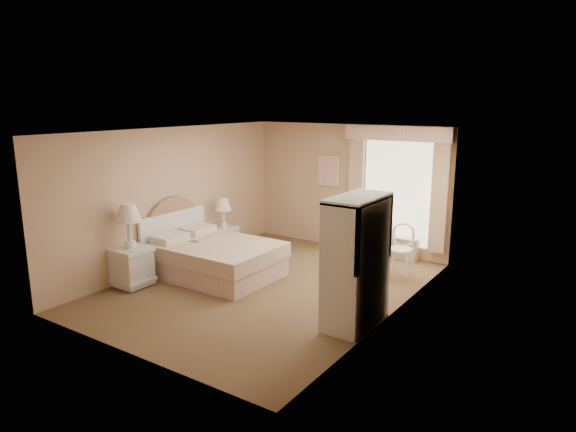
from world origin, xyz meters
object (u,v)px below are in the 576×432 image
Objects in this scene: cafe_chair at (401,245)px; armoire at (357,272)px; nightstand_near at (131,256)px; round_table at (372,235)px; nightstand_far at (224,233)px; bed at (213,256)px.

cafe_chair is 0.50× the size of armoire.
nightstand_near is at bearing -168.77° from armoire.
armoire is at bearing -69.47° from round_table.
nightstand_far is 3.98m from armoire.
round_table is 0.75m from cafe_chair.
armoire is at bearing -88.85° from cafe_chair.
nightstand_near is 2.27m from nightstand_far.
bed is 1.34m from nightstand_far.
nightstand_far is at bearing 90.00° from nightstand_near.
nightstand_near is at bearing -122.11° from bed.
armoire reaches higher than nightstand_near.
cafe_chair is 2.34m from armoire.
round_table is 0.45× the size of armoire.
bed is 1.36m from nightstand_near.
nightstand_near reaches higher than bed.
bed is at bearing -57.67° from nightstand_far.
nightstand_far is (-0.71, 1.13, 0.07)m from bed.
bed is at bearing -131.98° from round_table.
cafe_chair is (3.37, 3.04, 0.00)m from nightstand_near.
nightstand_near is 1.70× the size of round_table.
nightstand_near reaches higher than round_table.
nightstand_far is 1.22× the size of cafe_chair.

